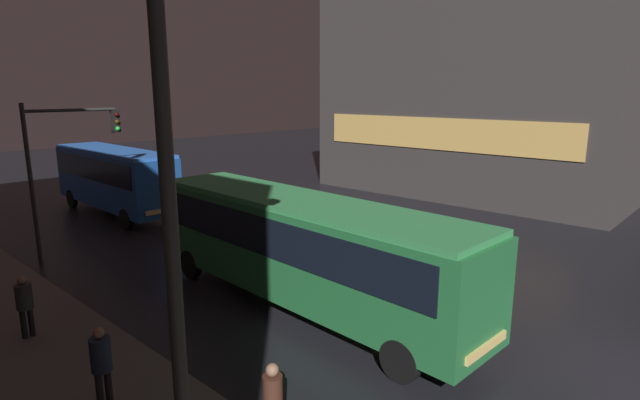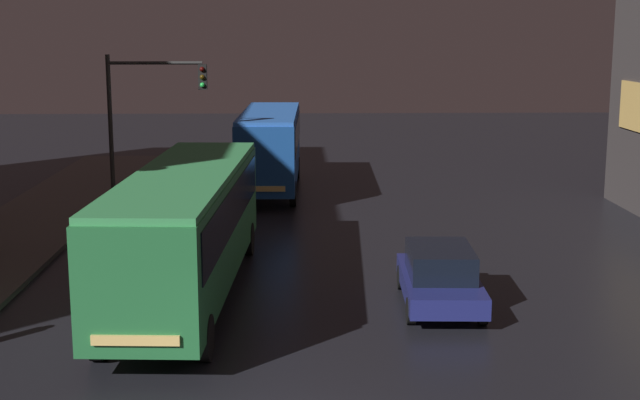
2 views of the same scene
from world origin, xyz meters
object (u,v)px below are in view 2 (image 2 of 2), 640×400
at_px(bus_near, 186,220).
at_px(traffic_light_main, 145,107).
at_px(bus_far, 270,142).
at_px(car_taxi, 440,276).

height_order(bus_near, traffic_light_main, traffic_light_main).
distance_m(bus_far, car_taxi, 16.97).
bearing_deg(traffic_light_main, bus_far, 51.14).
height_order(bus_far, car_taxi, bus_far).
relative_size(car_taxi, traffic_light_main, 0.73).
height_order(bus_near, car_taxi, bus_near).
height_order(bus_far, traffic_light_main, traffic_light_main).
xyz_separation_m(car_taxi, traffic_light_main, (-9.02, 10.86, 3.30)).
height_order(car_taxi, traffic_light_main, traffic_light_main).
bearing_deg(car_taxi, bus_near, -5.24).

